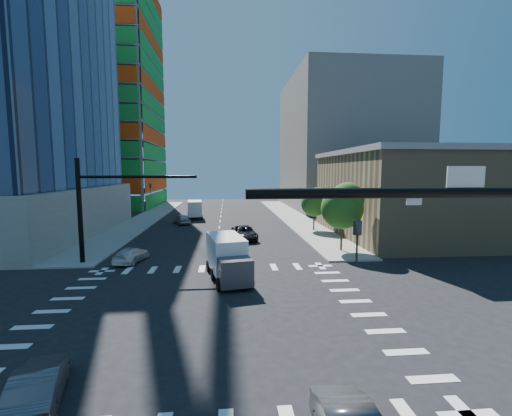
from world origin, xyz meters
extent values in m
plane|color=black|center=(0.00, 0.00, 0.00)|extent=(160.00, 160.00, 0.00)
cube|color=silver|center=(0.00, 0.00, 0.01)|extent=(20.00, 20.00, 0.01)
cube|color=gray|center=(12.50, 40.00, 0.07)|extent=(5.00, 60.00, 0.15)
cube|color=gray|center=(-12.50, 40.00, 0.07)|extent=(5.00, 60.00, 0.15)
cube|color=#1A9334|center=(-14.90, 62.00, 24.50)|extent=(0.12, 24.00, 49.00)
cube|color=#D4410C|center=(-27.50, 49.40, 24.50)|extent=(24.00, 0.12, 49.00)
cube|color=#978057|center=(25.00, 22.00, 5.00)|extent=(20.00, 22.00, 10.00)
cube|color=gray|center=(25.00, 22.00, 10.30)|extent=(20.50, 22.50, 0.60)
cube|color=slate|center=(27.00, 55.00, 14.00)|extent=(24.00, 30.00, 28.00)
cylinder|color=black|center=(6.50, -11.50, 7.55)|extent=(10.00, 0.24, 0.24)
imported|color=black|center=(4.00, -11.50, 6.45)|extent=(0.16, 0.20, 1.00)
cube|color=white|center=(6.50, -11.50, 7.90)|extent=(0.90, 0.04, 0.50)
cylinder|color=black|center=(-11.50, 11.50, 4.65)|extent=(0.40, 0.40, 9.00)
cylinder|color=black|center=(-6.50, 11.50, 7.55)|extent=(10.00, 0.24, 0.24)
imported|color=black|center=(-5.50, 11.50, 6.45)|extent=(0.16, 0.20, 1.00)
cylinder|color=#382316|center=(12.50, 14.00, 1.29)|extent=(0.20, 0.20, 2.27)
sphere|color=#1B4512|center=(12.50, 14.00, 4.38)|extent=(4.16, 4.16, 4.16)
sphere|color=#306923|center=(12.90, 13.70, 5.35)|extent=(3.25, 3.25, 3.25)
cylinder|color=#382316|center=(12.80, 26.00, 1.11)|extent=(0.20, 0.20, 1.92)
sphere|color=#1B4512|center=(12.80, 26.00, 3.72)|extent=(3.52, 3.52, 3.52)
sphere|color=#306923|center=(13.20, 25.70, 4.55)|extent=(2.75, 2.75, 2.75)
imported|color=black|center=(3.13, 20.91, 0.79)|extent=(3.16, 5.93, 1.58)
imported|color=white|center=(-7.40, 11.74, 0.64)|extent=(2.73, 4.71, 1.28)
imported|color=#9C9FA3|center=(-5.78, 33.61, 0.75)|extent=(3.34, 4.73, 1.50)
imported|color=#4B4B50|center=(-5.45, -7.12, 0.68)|extent=(2.48, 4.36, 1.36)
cube|color=white|center=(1.18, 6.03, 1.85)|extent=(3.24, 5.22, 2.53)
cube|color=#3A3B41|center=(1.18, 6.03, 1.22)|extent=(2.54, 2.15, 1.85)
cube|color=white|center=(-4.41, 40.21, 1.81)|extent=(2.76, 4.97, 2.48)
cube|color=#3A3B41|center=(-4.41, 40.21, 1.19)|extent=(2.35, 1.93, 1.81)
camera|label=1|loc=(1.09, -18.84, 8.04)|focal=24.00mm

